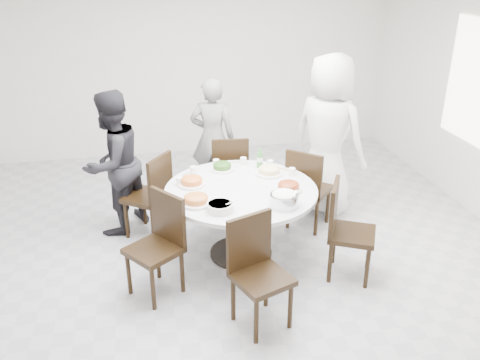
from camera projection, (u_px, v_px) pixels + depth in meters
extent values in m
cube|color=#ACACB1|center=(230.00, 249.00, 5.37)|extent=(6.00, 6.00, 0.01)
cube|color=silver|center=(192.00, 61.00, 7.47)|extent=(6.00, 0.01, 2.80)
cube|color=silver|center=(359.00, 338.00, 2.11)|extent=(6.00, 0.01, 2.80)
cylinder|color=silver|center=(241.00, 222.00, 5.12)|extent=(1.50, 1.50, 0.75)
cube|color=black|center=(309.00, 187.00, 5.64)|extent=(0.59, 0.59, 0.95)
cube|color=black|center=(229.00, 172.00, 6.05)|extent=(0.45, 0.45, 0.95)
cube|color=black|center=(147.00, 195.00, 5.46)|extent=(0.59, 0.59, 0.95)
cube|color=black|center=(154.00, 248.00, 4.49)|extent=(0.59, 0.59, 0.95)
cube|color=black|center=(262.00, 276.00, 4.10)|extent=(0.54, 0.54, 0.95)
cube|color=black|center=(352.00, 232.00, 4.75)|extent=(0.57, 0.57, 0.95)
imported|color=silver|center=(328.00, 136.00, 5.82)|extent=(1.04, 1.09, 1.88)
imported|color=black|center=(213.00, 138.00, 6.31)|extent=(0.63, 0.49, 1.51)
imported|color=black|center=(113.00, 163.00, 5.44)|extent=(0.96, 0.98, 1.59)
cylinder|color=white|center=(222.00, 167.00, 5.38)|extent=(0.24, 0.24, 0.06)
cylinder|color=white|center=(269.00, 171.00, 5.27)|extent=(0.28, 0.28, 0.08)
cylinder|color=white|center=(192.00, 182.00, 5.03)|extent=(0.27, 0.27, 0.07)
cylinder|color=white|center=(288.00, 187.00, 4.92)|extent=(0.27, 0.27, 0.07)
cylinder|color=white|center=(196.00, 200.00, 4.65)|extent=(0.29, 0.29, 0.08)
cylinder|color=silver|center=(284.00, 200.00, 4.61)|extent=(0.26, 0.26, 0.11)
cylinder|color=white|center=(220.00, 207.00, 4.53)|extent=(0.24, 0.24, 0.07)
cylinder|color=#387D32|center=(260.00, 158.00, 5.41)|extent=(0.06, 0.06, 0.22)
cylinder|color=white|center=(232.00, 163.00, 5.48)|extent=(0.07, 0.07, 0.08)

